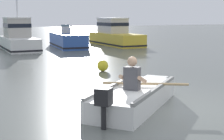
{
  "coord_description": "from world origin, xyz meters",
  "views": [
    {
      "loc": [
        -4.53,
        -6.0,
        2.07
      ],
      "look_at": [
        -0.41,
        2.52,
        0.55
      ],
      "focal_mm": 54.09,
      "sensor_mm": 36.0,
      "label": 1
    }
  ],
  "objects_px": {
    "moored_boat_blue": "(68,41)",
    "mooring_buoy": "(103,66)",
    "rowboat_with_person": "(135,96)",
    "moored_boat_white": "(18,38)",
    "moored_boat_yellow": "(115,35)"
  },
  "relations": [
    {
      "from": "mooring_buoy",
      "to": "moored_boat_blue",
      "type": "bearing_deg",
      "value": 79.0
    },
    {
      "from": "rowboat_with_person",
      "to": "mooring_buoy",
      "type": "distance_m",
      "value": 5.14
    },
    {
      "from": "moored_boat_white",
      "to": "moored_boat_yellow",
      "type": "relative_size",
      "value": 0.85
    },
    {
      "from": "moored_boat_blue",
      "to": "moored_boat_yellow",
      "type": "height_order",
      "value": "moored_boat_yellow"
    },
    {
      "from": "rowboat_with_person",
      "to": "moored_boat_white",
      "type": "distance_m",
      "value": 14.86
    },
    {
      "from": "moored_boat_blue",
      "to": "mooring_buoy",
      "type": "relative_size",
      "value": 11.86
    },
    {
      "from": "moored_boat_yellow",
      "to": "moored_boat_blue",
      "type": "bearing_deg",
      "value": -175.19
    },
    {
      "from": "moored_boat_white",
      "to": "moored_boat_blue",
      "type": "height_order",
      "value": "moored_boat_white"
    },
    {
      "from": "mooring_buoy",
      "to": "rowboat_with_person",
      "type": "bearing_deg",
      "value": -105.87
    },
    {
      "from": "rowboat_with_person",
      "to": "moored_boat_yellow",
      "type": "xyz_separation_m",
      "value": [
        7.01,
        15.31,
        0.47
      ]
    },
    {
      "from": "moored_boat_yellow",
      "to": "mooring_buoy",
      "type": "height_order",
      "value": "moored_boat_yellow"
    },
    {
      "from": "moored_boat_white",
      "to": "moored_boat_yellow",
      "type": "bearing_deg",
      "value": 3.82
    },
    {
      "from": "moored_boat_blue",
      "to": "moored_boat_yellow",
      "type": "xyz_separation_m",
      "value": [
        3.65,
        0.31,
        0.28
      ]
    },
    {
      "from": "moored_boat_blue",
      "to": "mooring_buoy",
      "type": "xyz_separation_m",
      "value": [
        -1.95,
        -10.06,
        -0.23
      ]
    },
    {
      "from": "rowboat_with_person",
      "to": "mooring_buoy",
      "type": "relative_size",
      "value": 7.53
    }
  ]
}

